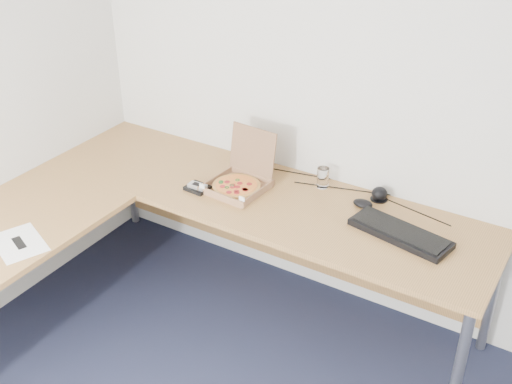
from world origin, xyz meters
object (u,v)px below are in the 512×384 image
Objects in this scene: pizza_box at (238,183)px; wallet at (198,188)px; keyboard at (400,233)px; desk at (161,219)px; drinking_glass at (323,178)px.

pizza_box reaches higher than wallet.
pizza_box is 0.90m from keyboard.
drinking_glass is (0.57, 0.67, 0.09)m from desk.
desk is 7.51× the size of pizza_box.
keyboard is (1.09, 0.44, 0.04)m from desk.
pizza_box is at bearing 65.61° from desk.
pizza_box is at bearing -167.52° from keyboard.
drinking_glass is 0.58m from keyboard.
keyboard is (0.52, -0.23, -0.04)m from drinking_glass.
drinking_glass is at bearing 38.44° from wallet.
desk is at bearing -88.40° from wallet.
pizza_box is at bearing 39.44° from wallet.
wallet is (-1.08, -0.14, -0.01)m from keyboard.
wallet is at bearing -145.86° from drinking_glass.
keyboard reaches higher than wallet.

